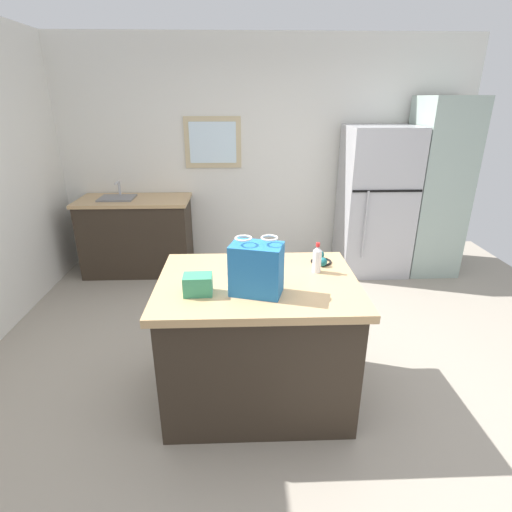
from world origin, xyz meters
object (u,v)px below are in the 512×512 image
object	(u,v)px
refrigerator	(375,202)
kitchen_island	(258,340)
small_box	(198,285)
bottle	(317,259)
tall_cabinet	(436,188)
shopping_bag	(257,269)
ear_defenders	(321,259)

from	to	relation	value
refrigerator	kitchen_island	bearing A→B (deg)	-123.46
refrigerator	small_box	distance (m)	3.09
refrigerator	bottle	distance (m)	2.43
kitchen_island	tall_cabinet	size ratio (longest dim) A/B	0.63
kitchen_island	bottle	bearing A→B (deg)	16.12
refrigerator	tall_cabinet	xyz separation A→B (m)	(0.71, 0.00, 0.16)
bottle	refrigerator	bearing A→B (deg)	63.02
refrigerator	shopping_bag	bearing A→B (deg)	-121.74
kitchen_island	small_box	distance (m)	0.66
tall_cabinet	bottle	world-z (taller)	tall_cabinet
kitchen_island	shopping_bag	bearing A→B (deg)	-94.65
tall_cabinet	small_box	bearing A→B (deg)	-136.42
refrigerator	ear_defenders	bearing A→B (deg)	-117.44
small_box	ear_defenders	distance (m)	0.96
shopping_bag	ear_defenders	size ratio (longest dim) A/B	1.79
shopping_bag	ear_defenders	world-z (taller)	shopping_bag
tall_cabinet	bottle	bearing A→B (deg)	-129.96
bottle	ear_defenders	xyz separation A→B (m)	(0.06, 0.17, -0.07)
refrigerator	shopping_bag	xyz separation A→B (m)	(-1.52, -2.45, 0.21)
refrigerator	shopping_bag	size ratio (longest dim) A/B	4.85
refrigerator	small_box	world-z (taller)	refrigerator
refrigerator	tall_cabinet	distance (m)	0.73
tall_cabinet	bottle	distance (m)	2.82
small_box	refrigerator	bearing A→B (deg)	52.70
ear_defenders	small_box	bearing A→B (deg)	-150.97
refrigerator	bottle	size ratio (longest dim) A/B	8.26
kitchen_island	small_box	size ratio (longest dim) A/B	7.55
shopping_bag	bottle	world-z (taller)	shopping_bag
small_box	ear_defenders	xyz separation A→B (m)	(0.84, 0.46, -0.04)
kitchen_island	ear_defenders	size ratio (longest dim) A/B	6.52
tall_cabinet	ear_defenders	world-z (taller)	tall_cabinet
refrigerator	ear_defenders	size ratio (longest dim) A/B	8.70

